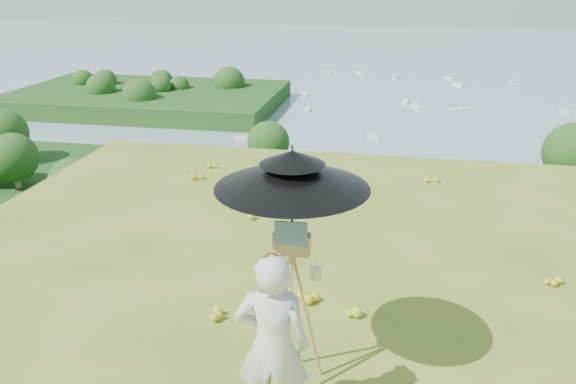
# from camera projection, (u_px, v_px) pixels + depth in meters

# --- Properties ---
(ground) EXTENTS (14.00, 14.00, 0.00)m
(ground) POSITION_uv_depth(u_px,v_px,m) (407.00, 348.00, 6.06)
(ground) COLOR #4D7321
(ground) RESTS_ON ground
(forest_slope) EXTENTS (140.00, 56.00, 22.00)m
(forest_slope) POSITION_uv_depth(u_px,v_px,m) (379.00, 380.00, 48.58)
(forest_slope) COLOR black
(forest_slope) RESTS_ON bay_water
(shoreline_tier) EXTENTS (170.00, 28.00, 8.00)m
(shoreline_tier) POSITION_uv_depth(u_px,v_px,m) (386.00, 247.00, 87.75)
(shoreline_tier) COLOR #6E6458
(shoreline_tier) RESTS_ON bay_water
(bay_water) EXTENTS (700.00, 700.00, 0.00)m
(bay_water) POSITION_uv_depth(u_px,v_px,m) (397.00, 71.00, 238.15)
(bay_water) COLOR slate
(bay_water) RESTS_ON ground
(peninsula) EXTENTS (90.00, 60.00, 12.00)m
(peninsula) POSITION_uv_depth(u_px,v_px,m) (147.00, 90.00, 171.67)
(peninsula) COLOR black
(peninsula) RESTS_ON bay_water
(slope_trees) EXTENTS (110.00, 50.00, 6.00)m
(slope_trees) POSITION_uv_depth(u_px,v_px,m) (389.00, 234.00, 43.53)
(slope_trees) COLOR #184615
(slope_trees) RESTS_ON forest_slope
(harbor_town) EXTENTS (110.00, 22.00, 5.00)m
(harbor_town) POSITION_uv_depth(u_px,v_px,m) (389.00, 209.00, 85.40)
(harbor_town) COLOR silver
(harbor_town) RESTS_ON shoreline_tier
(moored_boats) EXTENTS (140.00, 140.00, 0.70)m
(moored_boats) POSITION_uv_depth(u_px,v_px,m) (353.00, 109.00, 167.86)
(moored_boats) COLOR white
(moored_boats) RESTS_ON bay_water
(wildflowers) EXTENTS (10.00, 10.50, 0.12)m
(wildflowers) POSITION_uv_depth(u_px,v_px,m) (407.00, 330.00, 6.27)
(wildflowers) COLOR gold
(wildflowers) RESTS_ON ground
(painter) EXTENTS (0.66, 0.46, 1.73)m
(painter) POSITION_uv_depth(u_px,v_px,m) (272.00, 346.00, 4.70)
(painter) COLOR beige
(painter) RESTS_ON ground
(field_easel) EXTENTS (0.70, 0.70, 1.77)m
(field_easel) POSITION_uv_depth(u_px,v_px,m) (292.00, 305.00, 5.25)
(field_easel) COLOR #B08649
(field_easel) RESTS_ON ground
(sun_umbrella) EXTENTS (1.58, 1.58, 0.98)m
(sun_umbrella) POSITION_uv_depth(u_px,v_px,m) (292.00, 199.00, 4.89)
(sun_umbrella) COLOR black
(sun_umbrella) RESTS_ON field_easel
(painter_cap) EXTENTS (0.22, 0.25, 0.10)m
(painter_cap) POSITION_uv_depth(u_px,v_px,m) (271.00, 259.00, 4.41)
(painter_cap) COLOR #CB6F76
(painter_cap) RESTS_ON painter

